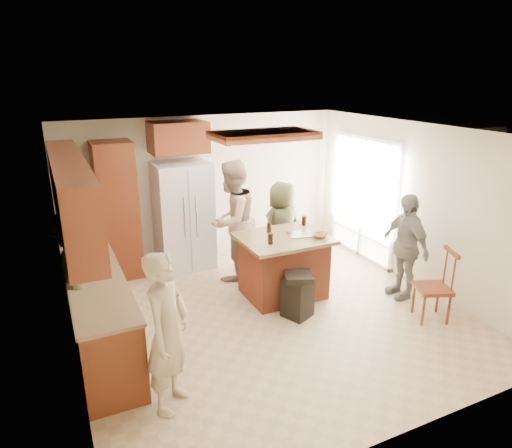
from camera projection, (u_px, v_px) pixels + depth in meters
name	position (u px, v px, depth m)	size (l,w,h in m)	color
room_shell	(425.00, 193.00, 9.25)	(8.00, 5.20, 5.00)	tan
person_front_left	(168.00, 333.00, 4.36)	(0.60, 0.44, 1.65)	tan
person_behind_left	(232.00, 221.00, 7.19)	(0.94, 0.58, 1.93)	tan
person_behind_right	(282.00, 228.00, 7.46)	(0.75, 0.49, 1.54)	#3C3F24
person_side_right	(405.00, 246.00, 6.64)	(0.92, 0.47, 1.57)	gray
person_counter	(82.00, 279.00, 5.38)	(1.13, 0.53, 1.75)	#3C4126
left_cabinetry	(89.00, 268.00, 5.47)	(0.64, 3.00, 2.30)	maroon
back_wall_units	(133.00, 192.00, 7.24)	(1.80, 0.60, 2.45)	maroon
refrigerator	(184.00, 216.00, 7.65)	(0.90, 0.76, 1.80)	white
kitchen_island	(283.00, 266.00, 6.74)	(1.28, 1.03, 0.93)	#974027
island_items	(301.00, 233.00, 6.63)	(0.94, 0.74, 0.15)	silver
trash_bin	(298.00, 295.00, 6.19)	(0.47, 0.47, 0.63)	black
spindle_chair	(434.00, 288.00, 6.08)	(0.55, 0.55, 0.99)	maroon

